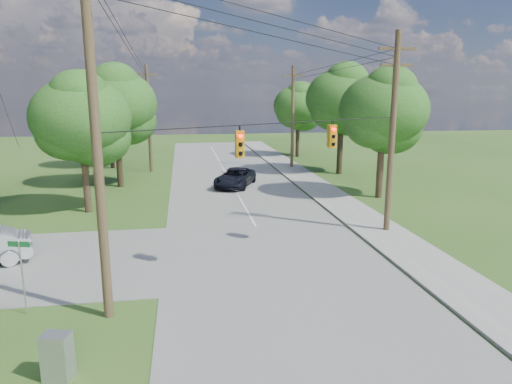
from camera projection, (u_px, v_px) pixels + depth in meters
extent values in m
plane|color=#30541C|center=(245.00, 311.00, 15.82)|extent=(140.00, 140.00, 0.00)
cube|color=gray|center=(273.00, 258.00, 20.95)|extent=(10.00, 100.00, 0.03)
cube|color=#9F9D94|center=(409.00, 249.00, 21.99)|extent=(2.60, 100.00, 0.12)
cylinder|color=brown|center=(96.00, 139.00, 14.22)|extent=(0.32, 0.32, 12.00)
cylinder|color=brown|center=(392.00, 135.00, 23.81)|extent=(0.32, 0.32, 10.50)
cube|color=brown|center=(398.00, 49.00, 22.88)|extent=(2.00, 0.12, 0.14)
cube|color=brown|center=(397.00, 65.00, 23.05)|extent=(1.70, 0.12, 0.14)
cylinder|color=brown|center=(293.00, 118.00, 45.08)|extent=(0.32, 0.32, 10.00)
cube|color=brown|center=(293.00, 75.00, 44.21)|extent=(2.00, 0.12, 0.14)
cylinder|color=brown|center=(149.00, 119.00, 42.92)|extent=(0.32, 0.32, 10.00)
cube|color=brown|center=(147.00, 74.00, 42.05)|extent=(2.00, 0.12, 0.14)
cylinder|color=black|center=(283.00, 17.00, 18.01)|extent=(13.52, 7.63, 1.53)
cylinder|color=black|center=(283.00, 28.00, 18.09)|extent=(13.52, 7.63, 1.53)
cylinder|color=black|center=(283.00, 38.00, 18.18)|extent=(13.52, 7.63, 1.53)
cylinder|color=black|center=(329.00, 66.00, 33.55)|extent=(0.03, 22.00, 0.53)
cylinder|color=black|center=(131.00, 48.00, 27.59)|extent=(0.43, 29.60, 2.03)
cylinder|color=black|center=(329.00, 72.00, 33.63)|extent=(0.03, 22.00, 0.53)
cylinder|color=black|center=(132.00, 55.00, 27.67)|extent=(0.43, 29.60, 2.03)
cylinder|color=black|center=(282.00, 123.00, 18.89)|extent=(13.52, 7.63, 0.04)
cube|color=orange|center=(240.00, 144.00, 17.61)|extent=(0.32, 0.22, 1.05)
sphere|color=#FF0C05|center=(241.00, 136.00, 17.40)|extent=(0.17, 0.17, 0.17)
cube|color=orange|center=(239.00, 144.00, 17.84)|extent=(0.32, 0.22, 1.05)
sphere|color=#FF0C05|center=(239.00, 134.00, 17.90)|extent=(0.17, 0.17, 0.17)
cube|color=orange|center=(333.00, 136.00, 20.81)|extent=(0.32, 0.22, 1.05)
sphere|color=#FF0C05|center=(334.00, 129.00, 20.61)|extent=(0.17, 0.17, 0.17)
cube|color=orange|center=(331.00, 136.00, 21.05)|extent=(0.32, 0.22, 1.05)
sphere|color=#FF0C05|center=(330.00, 128.00, 21.11)|extent=(0.17, 0.17, 0.17)
cylinder|color=#433321|center=(87.00, 188.00, 28.71)|extent=(0.45, 0.45, 3.15)
ellipsoid|color=#1B4D17|center=(81.00, 118.00, 27.78)|extent=(6.00, 6.00, 4.92)
cylinder|color=#433321|center=(119.00, 165.00, 36.55)|extent=(0.50, 0.50, 3.50)
ellipsoid|color=#1B4D17|center=(116.00, 104.00, 35.52)|extent=(6.40, 6.40, 5.25)
cylinder|color=#433321|center=(112.00, 151.00, 45.90)|extent=(0.48, 0.47, 3.32)
ellipsoid|color=#1B4D17|center=(109.00, 105.00, 44.92)|extent=(6.00, 6.00, 4.92)
cylinder|color=#433321|center=(380.00, 175.00, 32.77)|extent=(0.48, 0.48, 3.32)
ellipsoid|color=#1B4D17|center=(384.00, 110.00, 31.79)|extent=(6.20, 6.20, 5.08)
cylinder|color=#433321|center=(340.00, 154.00, 42.46)|extent=(0.52, 0.52, 3.67)
ellipsoid|color=#1B4D17|center=(342.00, 98.00, 41.37)|extent=(6.60, 6.60, 5.41)
cylinder|color=#433321|center=(297.00, 143.00, 53.93)|extent=(0.45, 0.45, 3.15)
ellipsoid|color=#1B4D17|center=(298.00, 106.00, 53.00)|extent=(5.80, 5.80, 4.76)
imported|color=black|center=(235.00, 178.00, 36.63)|extent=(4.23, 5.81, 1.47)
cube|color=#9A9D9F|center=(57.00, 357.00, 11.97)|extent=(0.83, 0.69, 1.29)
cylinder|color=#9A9D9F|center=(23.00, 278.00, 15.36)|extent=(0.06, 0.06, 2.62)
cube|color=#135325|center=(19.00, 244.00, 15.10)|extent=(0.77, 0.24, 0.19)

